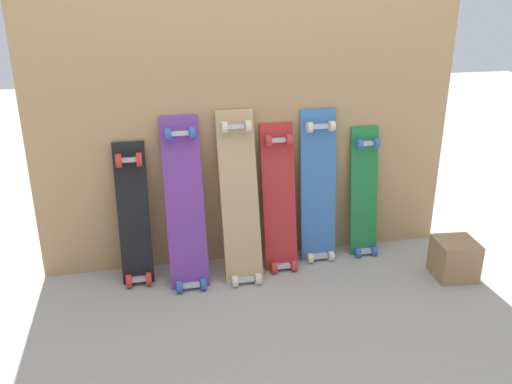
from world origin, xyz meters
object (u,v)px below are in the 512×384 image
Objects in this scene: skateboard_purple at (185,210)px; skateboard_blue at (318,192)px; skateboard_black at (134,220)px; skateboard_green at (364,198)px; skateboard_red at (279,204)px; skateboard_natural at (240,204)px; wooden_crate at (454,259)px.

skateboard_blue is at bearing 6.67° from skateboard_purple.
skateboard_purple is (0.26, -0.05, 0.06)m from skateboard_black.
skateboard_purple is 1.03m from skateboard_green.
skateboard_black is 0.93× the size of skateboard_red.
skateboard_red reaches higher than skateboard_black.
skateboard_purple is 0.98× the size of skateboard_natural.
skateboard_green reaches higher than wooden_crate.
skateboard_black is 1.29m from skateboard_green.
skateboard_purple is 1.00× the size of skateboard_blue.
skateboard_blue is (0.75, 0.09, -0.00)m from skateboard_purple.
skateboard_red is 0.98m from wooden_crate.
skateboard_natural is (0.55, -0.06, 0.07)m from skateboard_black.
wooden_crate is at bearing -21.69° from skateboard_red.
skateboard_natural is (0.29, -0.00, 0.01)m from skateboard_purple.
skateboard_green is at bearing 0.07° from skateboard_blue.
skateboard_purple is at bearing 167.79° from wooden_crate.
skateboard_purple is at bearing -174.67° from skateboard_red.
skateboard_green reaches higher than skateboard_black.
skateboard_black is at bearing 179.53° from skateboard_red.
skateboard_blue reaches higher than skateboard_black.
skateboard_red is 1.06× the size of skateboard_green.
skateboard_green is 0.58m from wooden_crate.
wooden_crate is at bearing -12.21° from skateboard_purple.
skateboard_natural is 1.18m from wooden_crate.
skateboard_red is (0.23, 0.05, -0.04)m from skateboard_natural.
skateboard_purple is 0.29m from skateboard_natural.
wooden_crate is at bearing -46.70° from skateboard_green.
skateboard_natural is 0.24m from skateboard_red.
skateboard_natural is 0.75m from skateboard_green.
wooden_crate is (1.39, -0.30, -0.29)m from skateboard_purple.
skateboard_natural is 0.47m from skateboard_blue.
skateboard_blue reaches higher than skateboard_green.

